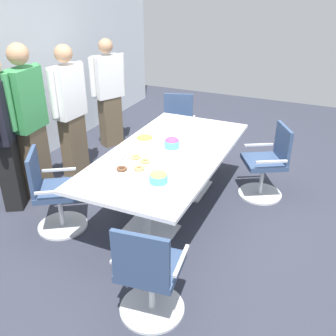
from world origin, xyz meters
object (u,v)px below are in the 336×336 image
Objects in this scene: person_standing_2 at (70,110)px; person_standing_3 at (109,92)px; office_chair_1 at (177,129)px; snack_bowl_chips_yellow at (145,140)px; snack_bowl_cookies at (159,177)px; office_chair_2 at (53,195)px; office_chair_3 at (149,276)px; snack_bowl_candy_mix at (172,143)px; donut_platter at (131,164)px; person_standing_0 at (3,133)px; plate_stack at (217,128)px; napkin_pile at (190,135)px; person_standing_1 at (29,121)px; conference_table at (168,162)px; office_chair_0 at (267,166)px.

person_standing_2 reaches higher than person_standing_3.
snack_bowl_chips_yellow is (-1.39, -0.18, 0.39)m from office_chair_1.
person_standing_2 reaches higher than snack_bowl_chips_yellow.
office_chair_2 is at bearing 97.57° from snack_bowl_cookies.
office_chair_3 reaches higher than snack_bowl_chips_yellow.
donut_platter is at bearing 161.07° from snack_bowl_candy_mix.
person_standing_0 reaches higher than plate_stack.
person_standing_0 is at bearing 121.96° from napkin_pile.
office_chair_1 and office_chair_2 have the same top height.
office_chair_1 is at bearing 121.04° from person_standing_0.
napkin_pile is (0.79, -1.70, -0.19)m from person_standing_1.
person_standing_1 reaches higher than person_standing_0.
donut_platter is at bearing 158.91° from plate_stack.
person_standing_0 reaches higher than napkin_pile.
person_standing_2 reaches higher than snack_bowl_cookies.
person_standing_2 is 1.56m from snack_bowl_candy_mix.
conference_table is at bearing 80.78° from person_standing_0.
snack_bowl_cookies is (-0.67, -0.20, 0.18)m from conference_table.
donut_platter is (-0.13, -1.41, -0.21)m from person_standing_1.
office_chair_1 is 2.21m from person_standing_1.
person_standing_1 is at bearing 105.78° from snack_bowl_candy_mix.
snack_bowl_cookies is 0.82m from snack_bowl_candy_mix.
person_standing_2 is at bearing 82.29° from snack_bowl_candy_mix.
person_standing_3 reaches higher than conference_table.
snack_bowl_chips_yellow is 0.55m from napkin_pile.
person_standing_3 is (0.60, 2.61, 0.46)m from office_chair_0.
office_chair_1 is 4.75× the size of napkin_pile.
snack_bowl_chips_yellow reaches higher than donut_platter.
snack_bowl_cookies is (-2.16, -0.72, 0.40)m from office_chair_1.
office_chair_0 is at bearing 104.42° from person_standing_2.
snack_bowl_chips_yellow is 0.94m from snack_bowl_cookies.
person_standing_0 is 7.91× the size of plate_stack.
person_standing_0 is 1.07× the size of person_standing_3.
snack_bowl_candy_mix is (0.79, 0.21, 0.01)m from snack_bowl_cookies.
office_chair_3 is 5.22× the size of snack_bowl_candy_mix.
conference_table is at bearing 97.74° from office_chair_2.
office_chair_1 is 3.17m from office_chair_3.
napkin_pile is at bearing 108.27° from office_chair_2.
person_standing_1 is at bearing 26.49° from person_standing_3.
snack_bowl_cookies is at bearing -165.11° from snack_bowl_candy_mix.
office_chair_3 reaches higher than plate_stack.
office_chair_0 is 1.00× the size of office_chair_2.
snack_bowl_candy_mix is at bearing -18.93° from donut_platter.
person_standing_0 reaches higher than snack_bowl_candy_mix.
plate_stack is at bearing 109.24° from person_standing_2.
snack_bowl_chips_yellow is 0.33m from snack_bowl_candy_mix.
napkin_pile is (0.13, -1.63, -0.13)m from person_standing_2.
conference_table is 1.69m from person_standing_1.
office_chair_1 is 1.00× the size of office_chair_2.
snack_bowl_cookies is (-0.34, -1.82, -0.17)m from person_standing_1.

